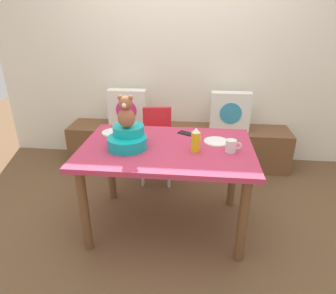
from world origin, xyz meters
name	(u,v)px	position (x,y,z in m)	size (l,w,h in m)	color
ground_plane	(167,223)	(0.00, 0.00, 0.00)	(8.00, 8.00, 0.00)	brown
back_wall	(180,51)	(0.00, 1.46, 1.30)	(4.40, 0.10, 2.60)	silver
window_bench	(177,145)	(0.00, 1.19, 0.23)	(2.60, 0.44, 0.46)	brown
pillow_floral_left	(128,108)	(-0.58, 1.17, 0.68)	(0.44, 0.15, 0.44)	white
pillow_floral_right	(230,112)	(0.59, 1.17, 0.68)	(0.44, 0.15, 0.44)	white
book_stack	(160,125)	(-0.21, 1.19, 0.49)	(0.20, 0.14, 0.05)	#BD4C41
dining_table	(167,158)	(0.00, 0.00, 0.64)	(1.34, 0.89, 0.74)	#B73351
highchair	(157,136)	(-0.18, 0.76, 0.52)	(0.35, 0.48, 0.79)	red
infant_seat_teal	(128,138)	(-0.30, -0.04, 0.81)	(0.30, 0.33, 0.16)	#10A6A6
teddy_bear	(126,112)	(-0.30, -0.04, 1.02)	(0.13, 0.12, 0.25)	#9A593B
ketchup_bottle	(196,140)	(0.22, -0.06, 0.83)	(0.07, 0.07, 0.18)	gold
coffee_mug	(231,146)	(0.49, -0.05, 0.79)	(0.12, 0.08, 0.09)	silver
dinner_plate_near	(114,132)	(-0.49, 0.23, 0.75)	(0.20, 0.20, 0.01)	white
dinner_plate_far	(216,142)	(0.39, 0.12, 0.75)	(0.20, 0.20, 0.01)	white
cell_phone	(186,133)	(0.14, 0.28, 0.74)	(0.07, 0.14, 0.01)	black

